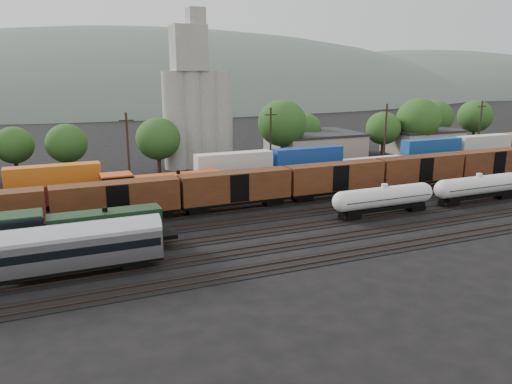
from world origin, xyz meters
name	(u,v)px	position (x,y,z in m)	size (l,w,h in m)	color
ground	(257,219)	(0.00, 0.00, 0.00)	(600.00, 600.00, 0.00)	black
tracks	(257,219)	(0.00, 0.00, 0.05)	(180.00, 33.20, 0.20)	black
green_locomotive	(73,232)	(-22.01, -5.00, 2.75)	(18.31, 3.23, 4.85)	black
tank_car_a	(384,198)	(15.39, -5.00, 2.35)	(14.95, 2.68, 3.92)	silver
tank_car_b	(478,186)	(31.48, -5.00, 2.37)	(15.06, 2.70, 3.95)	silver
passenger_coach	(38,251)	(-25.15, -10.00, 2.99)	(21.36, 2.63, 4.85)	silver
orange_locomotive	(154,189)	(-10.70, 10.00, 2.76)	(19.51, 3.25, 4.88)	black
boxcar_string	(179,193)	(-8.66, 5.00, 3.12)	(122.80, 2.90, 4.20)	black
container_wall	(259,171)	(6.80, 15.00, 2.81)	(165.60, 2.60, 5.80)	black
grain_silo	(197,108)	(3.28, 36.00, 11.26)	(13.40, 5.00, 29.00)	#A09D93
industrial_sheds	(216,153)	(6.63, 35.25, 2.56)	(119.38, 17.26, 5.10)	#9E937F
tree_band	(205,130)	(5.05, 37.12, 6.96)	(160.19, 23.04, 14.14)	black
utility_poles	(203,146)	(0.00, 22.00, 6.21)	(122.20, 0.36, 12.00)	black
distant_hills	(126,133)	(23.92, 260.00, -20.56)	(860.00, 286.00, 130.00)	#59665B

